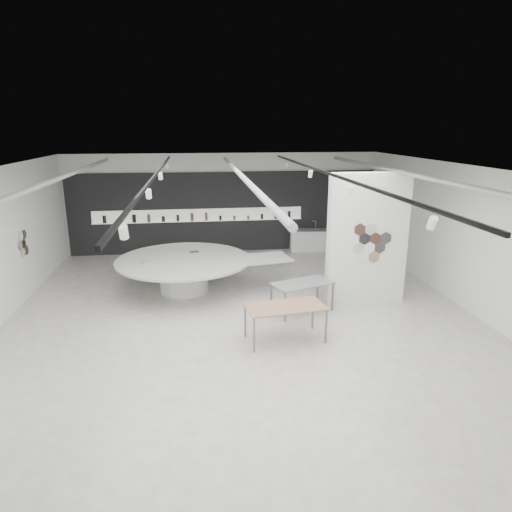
{
  "coord_description": "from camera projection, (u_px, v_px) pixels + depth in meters",
  "views": [
    {
      "loc": [
        -1.11,
        -10.59,
        4.76
      ],
      "look_at": [
        0.46,
        1.2,
        1.37
      ],
      "focal_mm": 32.0,
      "sensor_mm": 36.0,
      "label": 1
    }
  ],
  "objects": [
    {
      "name": "room",
      "position": [
        240.0,
        242.0,
        10.96
      ],
      "size": [
        12.02,
        14.02,
        3.82
      ],
      "color": "beige",
      "rests_on": "ground"
    },
    {
      "name": "back_wall_display",
      "position": [
        223.0,
        212.0,
        17.72
      ],
      "size": [
        11.8,
        0.27,
        3.1
      ],
      "color": "black",
      "rests_on": "ground"
    },
    {
      "name": "partition_column",
      "position": [
        367.0,
        239.0,
        12.44
      ],
      "size": [
        2.2,
        0.38,
        3.6
      ],
      "color": "white",
      "rests_on": "ground"
    },
    {
      "name": "display_island",
      "position": [
        187.0,
        270.0,
        13.54
      ],
      "size": [
        5.51,
        4.58,
        1.01
      ],
      "rotation": [
        0.0,
        0.0,
        0.17
      ],
      "color": "white",
      "rests_on": "ground"
    },
    {
      "name": "sample_table_wood",
      "position": [
        285.0,
        309.0,
        10.36
      ],
      "size": [
        1.88,
        1.12,
        0.83
      ],
      "rotation": [
        0.0,
        0.0,
        0.14
      ],
      "color": "#A27353",
      "rests_on": "ground"
    },
    {
      "name": "sample_table_stone",
      "position": [
        302.0,
        285.0,
        11.99
      ],
      "size": [
        1.75,
        1.29,
        0.81
      ],
      "rotation": [
        0.0,
        0.0,
        0.36
      ],
      "color": "gray",
      "rests_on": "ground"
    },
    {
      "name": "kitchen_counter",
      "position": [
        309.0,
        240.0,
        18.07
      ],
      "size": [
        1.54,
        0.73,
        1.17
      ],
      "rotation": [
        0.0,
        0.0,
        -0.1
      ],
      "color": "white",
      "rests_on": "ground"
    }
  ]
}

